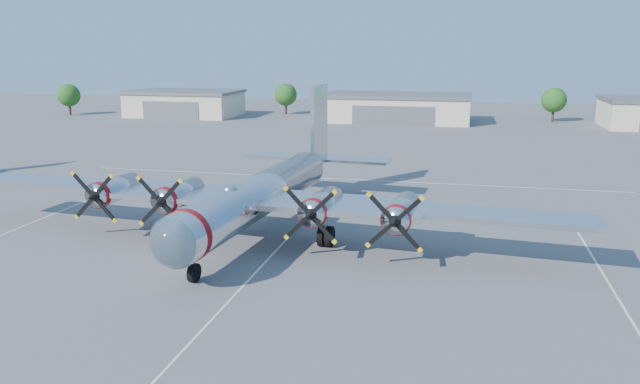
% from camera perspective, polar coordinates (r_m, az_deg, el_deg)
% --- Properties ---
extents(ground, '(260.00, 260.00, 0.00)m').
position_cam_1_polar(ground, '(45.77, -3.80, -5.12)').
color(ground, '#575759').
rests_on(ground, ground).
extents(parking_lines, '(60.00, 50.08, 0.01)m').
position_cam_1_polar(parking_lines, '(44.19, -4.45, -5.81)').
color(parking_lines, silver).
rests_on(parking_lines, ground).
extents(hangar_west, '(22.60, 14.60, 5.40)m').
position_cam_1_polar(hangar_west, '(136.83, -12.24, 7.95)').
color(hangar_west, beige).
rests_on(hangar_west, ground).
extents(hangar_center, '(28.60, 14.60, 5.40)m').
position_cam_1_polar(hangar_center, '(124.77, 7.04, 7.68)').
color(hangar_center, beige).
rests_on(hangar_center, ground).
extents(tree_far_west, '(4.80, 4.80, 6.64)m').
position_cam_1_polar(tree_far_west, '(145.70, -21.99, 8.20)').
color(tree_far_west, '#382619').
rests_on(tree_far_west, ground).
extents(tree_west, '(4.80, 4.80, 6.64)m').
position_cam_1_polar(tree_west, '(137.25, -3.15, 8.87)').
color(tree_west, '#382619').
rests_on(tree_west, ground).
extents(tree_east, '(4.80, 4.80, 6.64)m').
position_cam_1_polar(tree_east, '(131.18, 20.61, 7.87)').
color(tree_east, '#382619').
rests_on(tree_east, ground).
extents(main_bomber_b29, '(51.29, 37.27, 10.76)m').
position_cam_1_polar(main_bomber_b29, '(49.80, -5.06, -3.63)').
color(main_bomber_b29, silver).
rests_on(main_bomber_b29, ground).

